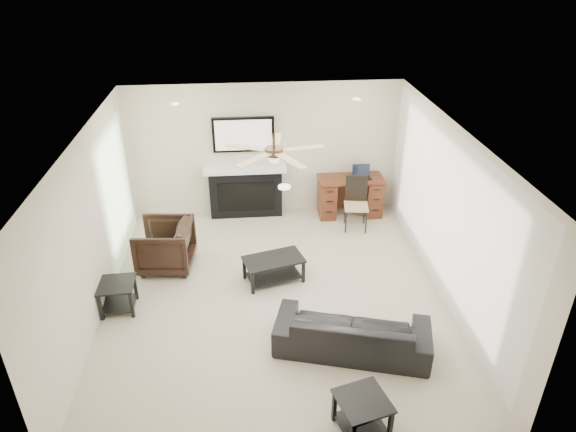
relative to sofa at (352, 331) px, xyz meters
name	(u,v)px	position (x,y,z in m)	size (l,w,h in m)	color
room_shell	(288,191)	(-0.70, 1.30, 1.40)	(5.50, 5.54, 2.52)	#BFAF9A
sofa	(352,331)	(0.00, 0.00, 0.00)	(1.97, 0.77, 0.57)	black
armchair	(165,246)	(-2.60, 2.15, 0.10)	(0.84, 0.86, 0.78)	black
coffee_table	(274,269)	(-0.90, 1.60, -0.09)	(0.90, 0.50, 0.40)	black
end_table_near	(362,415)	(-0.15, -1.25, -0.06)	(0.52, 0.52, 0.45)	black
end_table_left	(118,296)	(-3.15, 1.10, -0.06)	(0.50, 0.50, 0.45)	black
fireplace_unit	(245,169)	(-1.27, 3.81, 0.67)	(1.52, 0.34, 1.91)	black
desk	(350,196)	(0.70, 3.65, 0.09)	(1.22, 0.56, 0.76)	#381B0E
desk_chair	(356,205)	(0.70, 3.10, 0.20)	(0.42, 0.44, 0.97)	black
laptop	(362,172)	(0.90, 3.63, 0.59)	(0.33, 0.24, 0.23)	black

